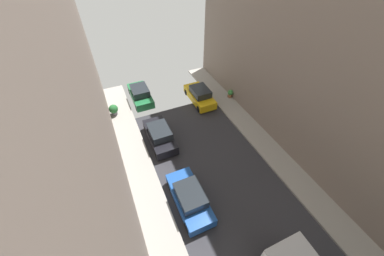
{
  "coord_description": "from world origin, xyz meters",
  "views": [
    {
      "loc": [
        -5.52,
        -0.64,
        13.71
      ],
      "look_at": [
        0.15,
        12.19,
        0.5
      ],
      "focal_mm": 21.0,
      "sensor_mm": 36.0,
      "label": 1
    }
  ],
  "objects_px": {
    "potted_plant_4": "(230,93)",
    "parked_car_right_3": "(200,95)",
    "parked_car_left_5": "(140,94)",
    "potted_plant_1": "(114,109)",
    "parked_car_left_4": "(160,135)",
    "parked_car_left_3": "(190,198)"
  },
  "relations": [
    {
      "from": "parked_car_left_3",
      "to": "parked_car_right_3",
      "type": "bearing_deg",
      "value": 61.44
    },
    {
      "from": "parked_car_right_3",
      "to": "potted_plant_4",
      "type": "distance_m",
      "value": 3.19
    },
    {
      "from": "parked_car_left_3",
      "to": "potted_plant_1",
      "type": "relative_size",
      "value": 3.98
    },
    {
      "from": "potted_plant_1",
      "to": "potted_plant_4",
      "type": "xyz_separation_m",
      "value": [
        11.37,
        -1.94,
        -0.16
      ]
    },
    {
      "from": "potted_plant_1",
      "to": "parked_car_right_3",
      "type": "bearing_deg",
      "value": -8.04
    },
    {
      "from": "parked_car_left_4",
      "to": "parked_car_left_5",
      "type": "distance_m",
      "value": 6.34
    },
    {
      "from": "parked_car_left_4",
      "to": "potted_plant_4",
      "type": "height_order",
      "value": "parked_car_left_4"
    },
    {
      "from": "parked_car_left_4",
      "to": "potted_plant_1",
      "type": "height_order",
      "value": "parked_car_left_4"
    },
    {
      "from": "parked_car_left_4",
      "to": "parked_car_left_5",
      "type": "xyz_separation_m",
      "value": [
        0.0,
        6.34,
        0.0
      ]
    },
    {
      "from": "potted_plant_4",
      "to": "potted_plant_1",
      "type": "bearing_deg",
      "value": 170.33
    },
    {
      "from": "parked_car_right_3",
      "to": "potted_plant_4",
      "type": "xyz_separation_m",
      "value": [
        3.09,
        -0.77,
        -0.15
      ]
    },
    {
      "from": "parked_car_left_3",
      "to": "parked_car_right_3",
      "type": "height_order",
      "value": "same"
    },
    {
      "from": "parked_car_left_5",
      "to": "parked_car_right_3",
      "type": "bearing_deg",
      "value": -25.39
    },
    {
      "from": "potted_plant_4",
      "to": "parked_car_right_3",
      "type": "bearing_deg",
      "value": 166.05
    },
    {
      "from": "parked_car_right_3",
      "to": "potted_plant_1",
      "type": "xyz_separation_m",
      "value": [
        -8.28,
        1.17,
        0.01
      ]
    },
    {
      "from": "potted_plant_1",
      "to": "potted_plant_4",
      "type": "relative_size",
      "value": 1.3
    },
    {
      "from": "parked_car_left_3",
      "to": "parked_car_left_5",
      "type": "distance_m",
      "value": 12.48
    },
    {
      "from": "parked_car_left_3",
      "to": "potted_plant_4",
      "type": "bearing_deg",
      "value": 47.14
    },
    {
      "from": "parked_car_left_4",
      "to": "potted_plant_1",
      "type": "distance_m",
      "value": 5.72
    },
    {
      "from": "parked_car_left_4",
      "to": "parked_car_right_3",
      "type": "xyz_separation_m",
      "value": [
        5.4,
        3.78,
        0.0
      ]
    },
    {
      "from": "parked_car_left_5",
      "to": "potted_plant_1",
      "type": "height_order",
      "value": "parked_car_left_5"
    },
    {
      "from": "potted_plant_1",
      "to": "potted_plant_4",
      "type": "distance_m",
      "value": 11.54
    }
  ]
}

